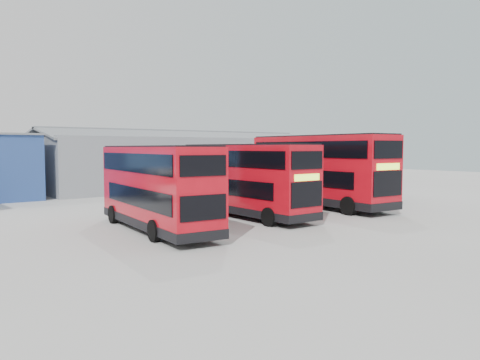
% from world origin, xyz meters
% --- Properties ---
extents(ground_plane, '(120.00, 120.00, 0.00)m').
position_xyz_m(ground_plane, '(0.00, 0.00, 0.00)').
color(ground_plane, '#A4A49F').
rests_on(ground_plane, ground).
extents(maintenance_shed, '(30.50, 12.00, 5.89)m').
position_xyz_m(maintenance_shed, '(8.00, 20.00, 2.60)').
color(maintenance_shed, gray).
rests_on(maintenance_shed, ground).
extents(double_decker_left, '(3.37, 9.98, 4.14)m').
position_xyz_m(double_decker_left, '(-7.50, -2.75, 2.06)').
color(double_decker_left, '#BA0A17').
rests_on(double_decker_left, ground).
extents(double_decker_centre, '(2.71, 10.11, 4.25)m').
position_xyz_m(double_decker_centre, '(-1.16, -1.75, 2.11)').
color(double_decker_centre, '#BA0A17').
rests_on(double_decker_centre, ground).
extents(double_decker_right, '(3.69, 11.72, 4.88)m').
position_xyz_m(double_decker_right, '(5.65, -1.30, 2.43)').
color(double_decker_right, '#BA0A17').
rests_on(double_decker_right, ground).
extents(single_decker_blue, '(3.70, 10.35, 2.75)m').
position_xyz_m(single_decker_blue, '(11.63, 2.93, 1.37)').
color(single_decker_blue, '#0C1338').
rests_on(single_decker_blue, ground).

